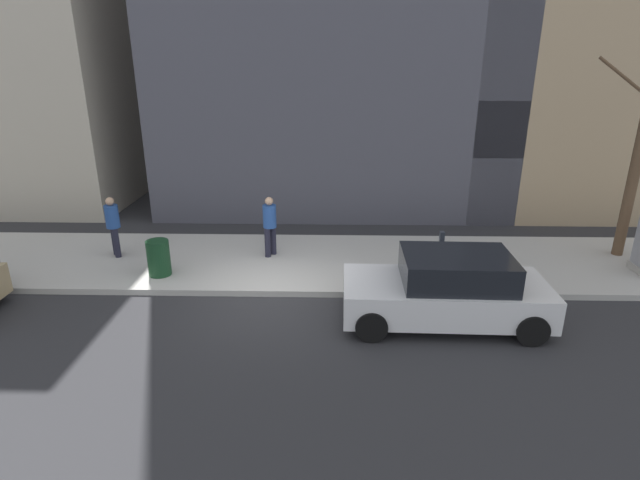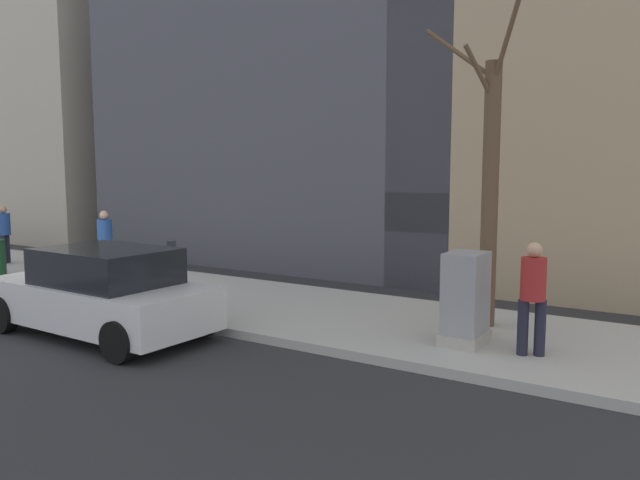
# 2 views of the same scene
# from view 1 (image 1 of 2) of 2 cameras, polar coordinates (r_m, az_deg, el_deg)

# --- Properties ---
(ground_plane) EXTENTS (120.00, 120.00, 0.00)m
(ground_plane) POSITION_cam_1_polar(r_m,az_deg,el_deg) (11.83, -5.59, -6.50)
(ground_plane) COLOR #2B2B2D
(sidewalk) EXTENTS (4.00, 36.00, 0.15)m
(sidewalk) POSITION_cam_1_polar(r_m,az_deg,el_deg) (13.61, -4.62, -2.48)
(sidewalk) COLOR #B2AFA8
(sidewalk) RESTS_ON ground
(parked_car_white) EXTENTS (2.00, 4.24, 1.52)m
(parked_car_white) POSITION_cam_1_polar(r_m,az_deg,el_deg) (10.75, 14.36, -5.55)
(parked_car_white) COLOR white
(parked_car_white) RESTS_ON ground
(parking_meter) EXTENTS (0.14, 0.10, 1.35)m
(parking_meter) POSITION_cam_1_polar(r_m,az_deg,el_deg) (12.03, 13.61, -1.43)
(parking_meter) COLOR slate
(parking_meter) RESTS_ON sidewalk
(bare_tree) EXTENTS (0.90, 1.95, 5.47)m
(bare_tree) POSITION_cam_1_polar(r_m,az_deg,el_deg) (15.54, 32.32, 6.91)
(bare_tree) COLOR brown
(bare_tree) RESTS_ON sidewalk
(trash_bin) EXTENTS (0.56, 0.56, 0.90)m
(trash_bin) POSITION_cam_1_polar(r_m,az_deg,el_deg) (13.05, -17.95, -1.95)
(trash_bin) COLOR #14381E
(trash_bin) RESTS_ON sidewalk
(pedestrian_midblock) EXTENTS (0.36, 0.36, 1.66)m
(pedestrian_midblock) POSITION_cam_1_polar(r_m,az_deg,el_deg) (13.55, -5.76, 1.94)
(pedestrian_midblock) COLOR #1E1E2D
(pedestrian_midblock) RESTS_ON sidewalk
(pedestrian_far_corner) EXTENTS (0.36, 0.36, 1.66)m
(pedestrian_far_corner) POSITION_cam_1_polar(r_m,az_deg,el_deg) (14.57, -22.58, 1.77)
(pedestrian_far_corner) COLOR #1E1E2D
(pedestrian_far_corner) RESTS_ON sidewalk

